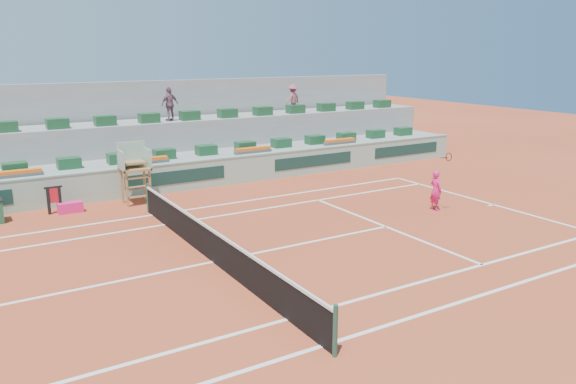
% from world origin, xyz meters
% --- Properties ---
extents(ground, '(90.00, 90.00, 0.00)m').
position_xyz_m(ground, '(0.00, 0.00, 0.00)').
color(ground, '#A33B1F').
rests_on(ground, ground).
extents(seating_tier_lower, '(36.00, 4.00, 1.20)m').
position_xyz_m(seating_tier_lower, '(0.00, 10.70, 0.60)').
color(seating_tier_lower, '#989895').
rests_on(seating_tier_lower, ground).
extents(seating_tier_upper, '(36.00, 2.40, 2.60)m').
position_xyz_m(seating_tier_upper, '(0.00, 12.30, 1.30)').
color(seating_tier_upper, '#989895').
rests_on(seating_tier_upper, ground).
extents(stadium_back_wall, '(36.00, 0.40, 4.40)m').
position_xyz_m(stadium_back_wall, '(0.00, 13.90, 2.20)').
color(stadium_back_wall, '#989895').
rests_on(stadium_back_wall, ground).
extents(player_bag, '(0.88, 0.39, 0.39)m').
position_xyz_m(player_bag, '(-2.50, 7.39, 0.20)').
color(player_bag, '#F62076').
rests_on(player_bag, ground).
extents(spectator_mid, '(1.00, 0.65, 1.59)m').
position_xyz_m(spectator_mid, '(3.08, 11.81, 3.39)').
color(spectator_mid, '#79505A').
rests_on(spectator_mid, seating_tier_upper).
extents(spectator_right, '(1.09, 0.84, 1.49)m').
position_xyz_m(spectator_right, '(9.99, 11.98, 3.34)').
color(spectator_right, '#A05058').
rests_on(spectator_right, seating_tier_upper).
extents(court_lines, '(23.89, 11.09, 0.01)m').
position_xyz_m(court_lines, '(0.00, 0.00, 0.01)').
color(court_lines, white).
rests_on(court_lines, ground).
extents(tennis_net, '(0.10, 11.97, 1.10)m').
position_xyz_m(tennis_net, '(0.00, 0.00, 0.53)').
color(tennis_net, black).
rests_on(tennis_net, ground).
extents(advertising_hoarding, '(36.00, 0.34, 1.26)m').
position_xyz_m(advertising_hoarding, '(0.02, 8.50, 0.63)').
color(advertising_hoarding, '#90B5A0').
rests_on(advertising_hoarding, ground).
extents(umpire_chair, '(1.10, 0.90, 2.40)m').
position_xyz_m(umpire_chair, '(0.00, 7.50, 1.54)').
color(umpire_chair, olive).
rests_on(umpire_chair, ground).
extents(seat_row_lower, '(32.90, 0.60, 0.44)m').
position_xyz_m(seat_row_lower, '(0.00, 9.80, 1.42)').
color(seat_row_lower, '#184926').
rests_on(seat_row_lower, seating_tier_lower).
extents(seat_row_upper, '(32.90, 0.60, 0.44)m').
position_xyz_m(seat_row_upper, '(0.00, 11.70, 2.82)').
color(seat_row_upper, '#184926').
rests_on(seat_row_upper, seating_tier_upper).
extents(flower_planters, '(26.80, 0.36, 0.28)m').
position_xyz_m(flower_planters, '(-1.50, 9.00, 1.33)').
color(flower_planters, '#515151').
rests_on(flower_planters, seating_tier_lower).
extents(towel_rack, '(0.63, 0.11, 1.03)m').
position_xyz_m(towel_rack, '(-3.00, 7.54, 0.60)').
color(towel_rack, black).
rests_on(towel_rack, ground).
extents(tennis_player, '(0.41, 0.85, 2.28)m').
position_xyz_m(tennis_player, '(9.38, 0.67, 0.77)').
color(tennis_player, '#F62076').
rests_on(tennis_player, ground).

